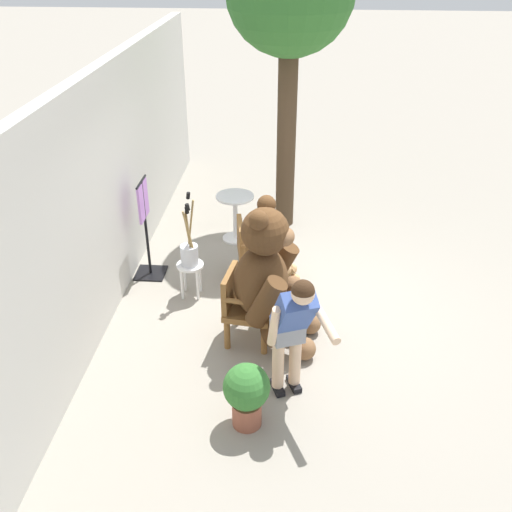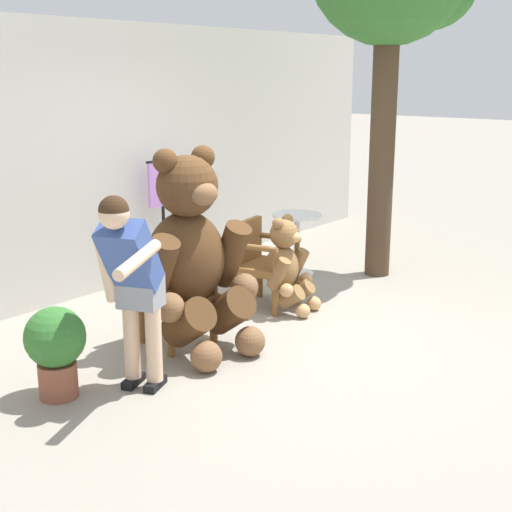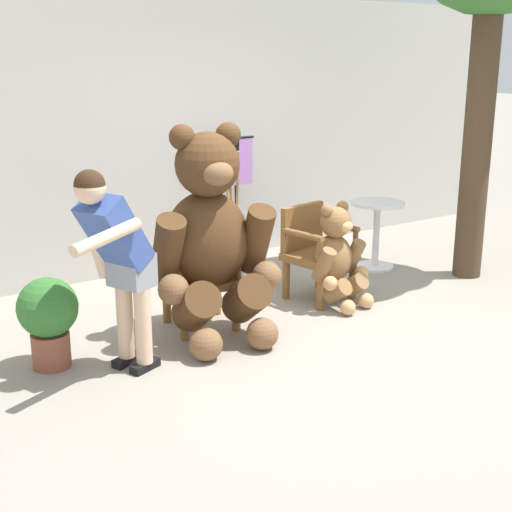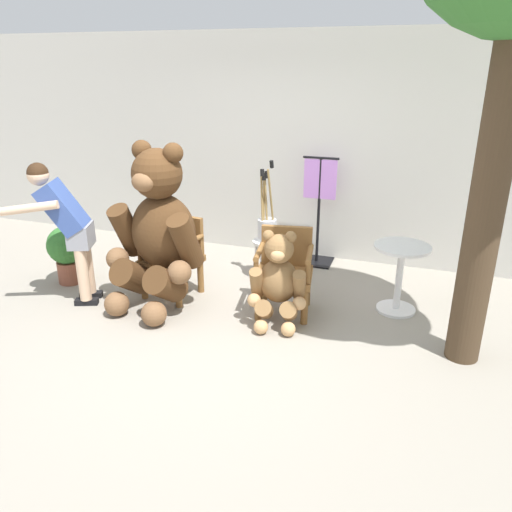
{
  "view_description": "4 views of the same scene",
  "coord_description": "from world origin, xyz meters",
  "px_view_note": "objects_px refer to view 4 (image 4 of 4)",
  "views": [
    {
      "loc": [
        -5.84,
        0.17,
        4.1
      ],
      "look_at": [
        -0.24,
        0.58,
        0.86
      ],
      "focal_mm": 40.0,
      "sensor_mm": 36.0,
      "label": 1
    },
    {
      "loc": [
        -4.78,
        -3.54,
        2.3
      ],
      "look_at": [
        0.12,
        0.35,
        0.67
      ],
      "focal_mm": 50.0,
      "sensor_mm": 36.0,
      "label": 2
    },
    {
      "loc": [
        -3.4,
        -4.29,
        2.24
      ],
      "look_at": [
        -0.33,
        0.24,
        0.66
      ],
      "focal_mm": 50.0,
      "sensor_mm": 36.0,
      "label": 3
    },
    {
      "loc": [
        1.87,
        -3.84,
        2.42
      ],
      "look_at": [
        0.37,
        0.52,
        0.63
      ],
      "focal_mm": 35.0,
      "sensor_mm": 36.0,
      "label": 4
    }
  ],
  "objects_px": {
    "person_visitor": "(66,221)",
    "round_side_table": "(400,271)",
    "teddy_bear_large": "(158,229)",
    "clothing_display_stand": "(319,209)",
    "white_stool": "(267,249)",
    "wooden_chair_left": "(174,254)",
    "teddy_bear_small": "(278,280)",
    "wooden_chair_right": "(285,269)",
    "brush_bucket": "(267,225)",
    "potted_plant": "(67,250)"
  },
  "relations": [
    {
      "from": "person_visitor",
      "to": "clothing_display_stand",
      "type": "bearing_deg",
      "value": 41.42
    },
    {
      "from": "teddy_bear_small",
      "to": "person_visitor",
      "type": "bearing_deg",
      "value": -173.56
    },
    {
      "from": "wooden_chair_right",
      "to": "teddy_bear_small",
      "type": "distance_m",
      "value": 0.29
    },
    {
      "from": "wooden_chair_right",
      "to": "brush_bucket",
      "type": "bearing_deg",
      "value": 119.84
    },
    {
      "from": "white_stool",
      "to": "brush_bucket",
      "type": "bearing_deg",
      "value": -114.6
    },
    {
      "from": "wooden_chair_left",
      "to": "wooden_chair_right",
      "type": "distance_m",
      "value": 1.25
    },
    {
      "from": "wooden_chair_right",
      "to": "teddy_bear_large",
      "type": "xyz_separation_m",
      "value": [
        -1.27,
        -0.27,
        0.37
      ]
    },
    {
      "from": "wooden_chair_right",
      "to": "round_side_table",
      "type": "height_order",
      "value": "wooden_chair_right"
    },
    {
      "from": "wooden_chair_left",
      "to": "brush_bucket",
      "type": "bearing_deg",
      "value": 42.91
    },
    {
      "from": "wooden_chair_left",
      "to": "clothing_display_stand",
      "type": "relative_size",
      "value": 0.63
    },
    {
      "from": "person_visitor",
      "to": "brush_bucket",
      "type": "xyz_separation_m",
      "value": [
        1.74,
        1.3,
        -0.25
      ]
    },
    {
      "from": "person_visitor",
      "to": "white_stool",
      "type": "distance_m",
      "value": 2.24
    },
    {
      "from": "white_stool",
      "to": "potted_plant",
      "type": "distance_m",
      "value": 2.32
    },
    {
      "from": "brush_bucket",
      "to": "clothing_display_stand",
      "type": "relative_size",
      "value": 0.7
    },
    {
      "from": "wooden_chair_left",
      "to": "clothing_display_stand",
      "type": "height_order",
      "value": "clothing_display_stand"
    },
    {
      "from": "white_stool",
      "to": "wooden_chair_right",
      "type": "bearing_deg",
      "value": -60.32
    },
    {
      "from": "person_visitor",
      "to": "white_stool",
      "type": "height_order",
      "value": "person_visitor"
    },
    {
      "from": "teddy_bear_small",
      "to": "teddy_bear_large",
      "type": "bearing_deg",
      "value": 179.14
    },
    {
      "from": "wooden_chair_left",
      "to": "teddy_bear_small",
      "type": "bearing_deg",
      "value": -12.91
    },
    {
      "from": "teddy_bear_large",
      "to": "teddy_bear_small",
      "type": "relative_size",
      "value": 1.8
    },
    {
      "from": "wooden_chair_right",
      "to": "clothing_display_stand",
      "type": "bearing_deg",
      "value": 88.62
    },
    {
      "from": "wooden_chair_left",
      "to": "white_stool",
      "type": "relative_size",
      "value": 1.87
    },
    {
      "from": "teddy_bear_small",
      "to": "clothing_display_stand",
      "type": "relative_size",
      "value": 0.69
    },
    {
      "from": "wooden_chair_right",
      "to": "white_stool",
      "type": "relative_size",
      "value": 1.87
    },
    {
      "from": "teddy_bear_large",
      "to": "brush_bucket",
      "type": "distance_m",
      "value": 1.34
    },
    {
      "from": "person_visitor",
      "to": "round_side_table",
      "type": "bearing_deg",
      "value": 15.25
    },
    {
      "from": "person_visitor",
      "to": "potted_plant",
      "type": "bearing_deg",
      "value": 134.03
    },
    {
      "from": "teddy_bear_large",
      "to": "clothing_display_stand",
      "type": "relative_size",
      "value": 1.25
    },
    {
      "from": "teddy_bear_large",
      "to": "person_visitor",
      "type": "height_order",
      "value": "teddy_bear_large"
    },
    {
      "from": "round_side_table",
      "to": "person_visitor",
      "type": "bearing_deg",
      "value": -164.75
    },
    {
      "from": "wooden_chair_left",
      "to": "person_visitor",
      "type": "bearing_deg",
      "value": -149.79
    },
    {
      "from": "wooden_chair_right",
      "to": "person_visitor",
      "type": "distance_m",
      "value": 2.29
    },
    {
      "from": "round_side_table",
      "to": "clothing_display_stand",
      "type": "relative_size",
      "value": 0.53
    },
    {
      "from": "brush_bucket",
      "to": "wooden_chair_left",
      "type": "bearing_deg",
      "value": -137.09
    },
    {
      "from": "teddy_bear_small",
      "to": "wooden_chair_right",
      "type": "bearing_deg",
      "value": 93.77
    },
    {
      "from": "person_visitor",
      "to": "clothing_display_stand",
      "type": "height_order",
      "value": "person_visitor"
    },
    {
      "from": "wooden_chair_right",
      "to": "person_visitor",
      "type": "xyz_separation_m",
      "value": [
        -2.18,
        -0.54,
        0.44
      ]
    },
    {
      "from": "wooden_chair_left",
      "to": "round_side_table",
      "type": "height_order",
      "value": "wooden_chair_left"
    },
    {
      "from": "brush_bucket",
      "to": "potted_plant",
      "type": "xyz_separation_m",
      "value": [
        -2.13,
        -0.9,
        -0.25
      ]
    },
    {
      "from": "person_visitor",
      "to": "potted_plant",
      "type": "xyz_separation_m",
      "value": [
        -0.39,
        0.4,
        -0.5
      ]
    },
    {
      "from": "person_visitor",
      "to": "potted_plant",
      "type": "relative_size",
      "value": 2.21
    },
    {
      "from": "round_side_table",
      "to": "clothing_display_stand",
      "type": "height_order",
      "value": "clothing_display_stand"
    },
    {
      "from": "round_side_table",
      "to": "clothing_display_stand",
      "type": "xyz_separation_m",
      "value": [
        -1.08,
        1.05,
        0.27
      ]
    },
    {
      "from": "person_visitor",
      "to": "round_side_table",
      "type": "xyz_separation_m",
      "value": [
        3.29,
        0.9,
        -0.45
      ]
    },
    {
      "from": "teddy_bear_small",
      "to": "round_side_table",
      "type": "height_order",
      "value": "teddy_bear_small"
    },
    {
      "from": "round_side_table",
      "to": "clothing_display_stand",
      "type": "bearing_deg",
      "value": 135.67
    },
    {
      "from": "round_side_table",
      "to": "wooden_chair_right",
      "type": "bearing_deg",
      "value": -162.15
    },
    {
      "from": "person_visitor",
      "to": "white_stool",
      "type": "relative_size",
      "value": 3.27
    },
    {
      "from": "potted_plant",
      "to": "round_side_table",
      "type": "bearing_deg",
      "value": 7.67
    },
    {
      "from": "white_stool",
      "to": "clothing_display_stand",
      "type": "relative_size",
      "value": 0.34
    }
  ]
}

